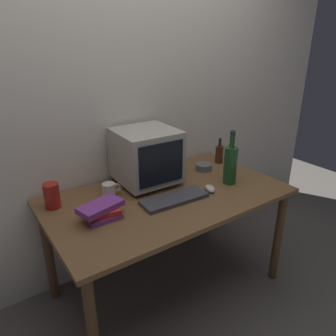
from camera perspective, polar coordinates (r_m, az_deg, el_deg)
ground_plane at (r=2.45m, az=0.00°, el=-20.19°), size 6.00×6.00×0.00m
back_wall at (r=2.26m, az=-7.23°, el=11.82°), size 4.00×0.08×2.50m
desk at (r=2.07m, az=0.00°, el=-6.78°), size 1.50×0.85×0.73m
crt_monitor at (r=2.12m, az=-3.90°, el=2.14°), size 0.39×0.40×0.37m
keyboard at (r=1.95m, az=1.16°, el=-5.51°), size 0.43×0.17×0.02m
computer_mouse at (r=2.08m, az=7.48°, el=-3.66°), size 0.09×0.12×0.04m
bottle_tall at (r=2.17m, az=11.07°, el=0.77°), size 0.09×0.09×0.37m
bottle_short at (r=2.54m, az=9.13°, el=2.59°), size 0.06×0.06×0.20m
book_stack at (r=1.79m, az=-11.71°, el=-7.44°), size 0.26×0.18×0.09m
mug at (r=2.01m, az=-10.40°, el=-3.91°), size 0.12×0.08×0.09m
cd_spindle at (r=2.40m, az=6.41°, el=0.22°), size 0.12×0.12×0.04m
metal_canister at (r=1.96m, az=-19.99°, el=-4.67°), size 0.09×0.09×0.15m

